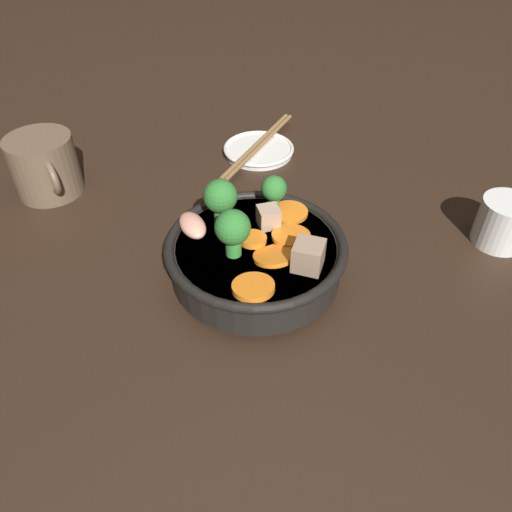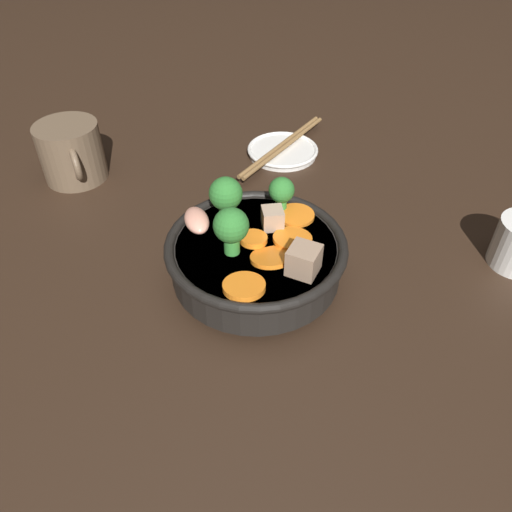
# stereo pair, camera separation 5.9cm
# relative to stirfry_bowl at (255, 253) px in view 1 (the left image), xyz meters

# --- Properties ---
(ground_plane) EXTENTS (3.00, 3.00, 0.00)m
(ground_plane) POSITION_rel_stirfry_bowl_xyz_m (0.00, 0.00, -0.04)
(ground_plane) COLOR black
(stirfry_bowl) EXTENTS (0.21, 0.21, 0.11)m
(stirfry_bowl) POSITION_rel_stirfry_bowl_xyz_m (0.00, 0.00, 0.00)
(stirfry_bowl) COLOR black
(stirfry_bowl) RESTS_ON ground_plane
(side_saucer) EXTENTS (0.12, 0.12, 0.01)m
(side_saucer) POSITION_rel_stirfry_bowl_xyz_m (-0.25, 0.16, -0.03)
(side_saucer) COLOR white
(side_saucer) RESTS_ON ground_plane
(tea_cup) EXTENTS (0.07, 0.07, 0.06)m
(tea_cup) POSITION_rel_stirfry_bowl_xyz_m (0.11, 0.31, -0.01)
(tea_cup) COLOR white
(tea_cup) RESTS_ON ground_plane
(dark_mug) EXTENTS (0.12, 0.09, 0.09)m
(dark_mug) POSITION_rel_stirfry_bowl_xyz_m (-0.32, -0.16, 0.00)
(dark_mug) COLOR brown
(dark_mug) RESTS_ON ground_plane
(chopsticks_pair) EXTENTS (0.14, 0.21, 0.01)m
(chopsticks_pair) POSITION_rel_stirfry_bowl_xyz_m (-0.25, 0.16, -0.02)
(chopsticks_pair) COLOR olive
(chopsticks_pair) RESTS_ON side_saucer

